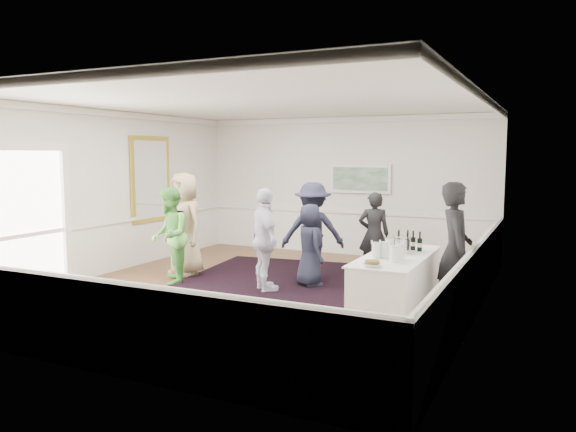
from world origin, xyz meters
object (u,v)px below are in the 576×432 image
at_px(bartender, 455,250).
at_px(guest_green, 170,235).
at_px(serving_table, 396,286).
at_px(guest_navy, 310,245).
at_px(nut_bowl, 372,264).
at_px(ice_bucket, 402,245).
at_px(guest_dark_a, 313,231).
at_px(guest_tan, 184,224).
at_px(guest_dark_b, 374,234).
at_px(guest_lilac, 265,240).

distance_m(bartender, guest_green, 5.01).
relative_size(serving_table, guest_navy, 1.52).
bearing_deg(serving_table, nut_bowl, -94.70).
xyz_separation_m(bartender, ice_bucket, (-0.73, -0.18, 0.04)).
relative_size(serving_table, nut_bowl, 9.38).
bearing_deg(guest_dark_a, guest_tan, -4.88).
xyz_separation_m(guest_navy, nut_bowl, (1.82, -2.18, 0.21)).
relative_size(guest_dark_b, guest_navy, 1.11).
xyz_separation_m(guest_dark_a, ice_bucket, (2.09, -1.57, 0.11)).
bearing_deg(guest_dark_a, nut_bowl, 102.75).
bearing_deg(guest_lilac, guest_green, 50.85).
height_order(bartender, guest_tan, guest_tan).
xyz_separation_m(guest_lilac, guest_dark_a, (0.36, 1.24, 0.02)).
distance_m(guest_dark_a, guest_dark_b, 1.21).
relative_size(ice_bucket, nut_bowl, 1.09).
height_order(guest_green, ice_bucket, guest_green).
bearing_deg(nut_bowl, guest_tan, 155.95).
height_order(guest_dark_a, guest_dark_b, guest_dark_a).
relative_size(guest_green, nut_bowl, 7.37).
bearing_deg(guest_navy, serving_table, -169.59).
height_order(ice_bucket, nut_bowl, ice_bucket).
bearing_deg(bartender, guest_navy, 54.99).
distance_m(bartender, ice_bucket, 0.75).
bearing_deg(ice_bucket, nut_bowl, -94.65).
distance_m(guest_dark_a, ice_bucket, 2.62).
height_order(guest_tan, guest_dark_a, guest_tan).
relative_size(guest_navy, nut_bowl, 6.17).
xyz_separation_m(guest_tan, guest_lilac, (2.00, -0.45, -0.11)).
bearing_deg(guest_dark_b, nut_bowl, 86.01).
height_order(guest_green, guest_lilac, guest_lilac).
distance_m(guest_lilac, nut_bowl, 2.79).
xyz_separation_m(guest_green, guest_dark_a, (2.19, 1.47, 0.03)).
bearing_deg(guest_lilac, nut_bowl, -168.44).
bearing_deg(guest_tan, guest_dark_b, 44.56).
xyz_separation_m(serving_table, ice_bucket, (0.02, 0.23, 0.56)).
distance_m(guest_lilac, guest_dark_a, 1.29).
bearing_deg(guest_dark_b, guest_dark_a, 16.27).
height_order(bartender, guest_dark_a, bartender).
xyz_separation_m(bartender, guest_tan, (-5.17, 0.60, 0.02)).
xyz_separation_m(bartender, guest_dark_a, (-2.82, 1.39, -0.07)).
height_order(guest_green, guest_dark_b, guest_green).
distance_m(guest_lilac, ice_bucket, 2.48).
xyz_separation_m(bartender, nut_bowl, (-0.82, -1.34, -0.04)).
bearing_deg(guest_navy, guest_tan, 49.23).
bearing_deg(guest_green, guest_lilac, 62.32).
bearing_deg(guest_navy, bartender, -153.70).
distance_m(guest_green, guest_lilac, 1.84).
relative_size(guest_lilac, guest_dark_b, 1.09).
bearing_deg(ice_bucket, guest_navy, 151.98).
xyz_separation_m(guest_lilac, guest_dark_b, (1.32, 1.97, -0.07)).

